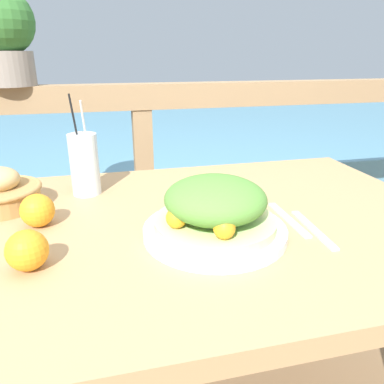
# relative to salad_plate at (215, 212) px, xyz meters

# --- Properties ---
(patio_table) EXTENTS (1.25, 0.79, 0.72)m
(patio_table) POSITION_rel_salad_plate_xyz_m (-0.06, 0.09, -0.14)
(patio_table) COLOR tan
(patio_table) RESTS_ON ground_plane
(railing_fence) EXTENTS (2.80, 0.08, 0.97)m
(railing_fence) POSITION_rel_salad_plate_xyz_m (-0.06, 0.76, -0.04)
(railing_fence) COLOR #937551
(railing_fence) RESTS_ON ground_plane
(sea_backdrop) EXTENTS (12.00, 4.00, 0.45)m
(sea_backdrop) POSITION_rel_salad_plate_xyz_m (-0.06, 3.26, -0.55)
(sea_backdrop) COLOR #568EA8
(sea_backdrop) RESTS_ON ground_plane
(salad_plate) EXTENTS (0.29, 0.29, 0.12)m
(salad_plate) POSITION_rel_salad_plate_xyz_m (0.00, 0.00, 0.00)
(salad_plate) COLOR white
(salad_plate) RESTS_ON patio_table
(drink_glass) EXTENTS (0.07, 0.09, 0.26)m
(drink_glass) POSITION_rel_salad_plate_xyz_m (-0.26, 0.31, 0.03)
(drink_glass) COLOR silver
(drink_glass) RESTS_ON patio_table
(bread_basket) EXTENTS (0.19, 0.19, 0.10)m
(bread_basket) POSITION_rel_salad_plate_xyz_m (-0.45, 0.26, -0.01)
(bread_basket) COLOR #AD7F47
(bread_basket) RESTS_ON patio_table
(potted_plant) EXTENTS (0.21, 0.21, 0.30)m
(potted_plant) POSITION_rel_salad_plate_xyz_m (-0.49, 0.76, 0.35)
(potted_plant) COLOR gray
(potted_plant) RESTS_ON railing_fence
(fork) EXTENTS (0.02, 0.18, 0.00)m
(fork) POSITION_rel_salad_plate_xyz_m (0.18, 0.03, -0.05)
(fork) COLOR silver
(fork) RESTS_ON patio_table
(knife) EXTENTS (0.03, 0.18, 0.00)m
(knife) POSITION_rel_salad_plate_xyz_m (0.21, -0.02, -0.05)
(knife) COLOR silver
(knife) RESTS_ON patio_table
(orange_near_basket) EXTENTS (0.07, 0.07, 0.07)m
(orange_near_basket) POSITION_rel_salad_plate_xyz_m (-0.34, -0.04, -0.02)
(orange_near_basket) COLOR orange
(orange_near_basket) RESTS_ON patio_table
(orange_near_glass) EXTENTS (0.07, 0.07, 0.07)m
(orange_near_glass) POSITION_rel_salad_plate_xyz_m (-0.35, 0.13, -0.02)
(orange_near_glass) COLOR orange
(orange_near_glass) RESTS_ON patio_table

